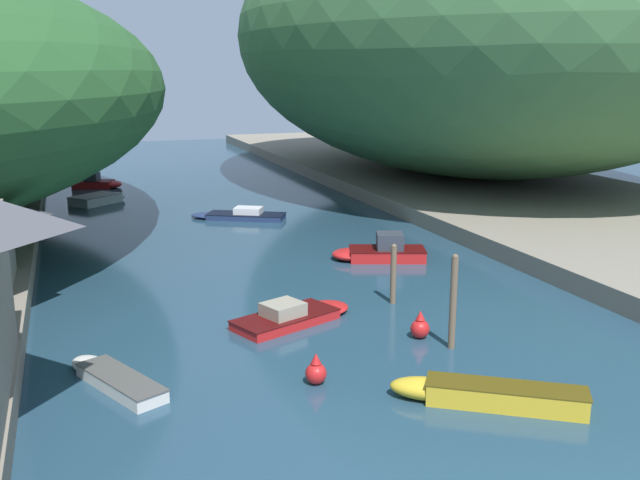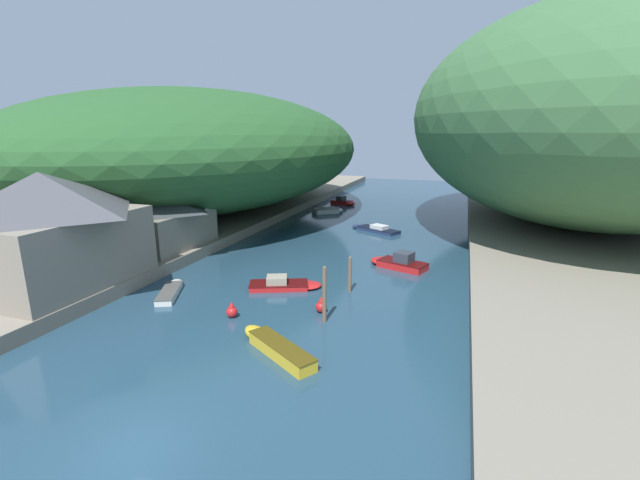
# 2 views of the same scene
# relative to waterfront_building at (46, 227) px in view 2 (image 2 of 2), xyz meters

# --- Properties ---
(water_surface) EXTENTS (130.00, 130.00, 0.00)m
(water_surface) POSITION_rel_waterfront_building_xyz_m (16.23, 19.23, -5.02)
(water_surface) COLOR #234256
(water_surface) RESTS_ON ground
(left_bank) EXTENTS (22.00, 120.00, 1.01)m
(left_bank) POSITION_rel_waterfront_building_xyz_m (-6.37, 19.23, -4.51)
(left_bank) COLOR gray
(left_bank) RESTS_ON ground
(right_bank) EXTENTS (22.00, 120.00, 1.01)m
(right_bank) POSITION_rel_waterfront_building_xyz_m (38.83, 19.23, -4.51)
(right_bank) COLOR gray
(right_bank) RESTS_ON ground
(hillside_left) EXTENTS (40.66, 56.92, 15.66)m
(hillside_left) POSITION_rel_waterfront_building_xyz_m (-7.47, 29.86, 3.82)
(hillside_left) COLOR #285628
(hillside_left) RESTS_ON left_bank
(hillside_right) EXTENTS (38.79, 54.31, 23.59)m
(hillside_right) POSITION_rel_waterfront_building_xyz_m (39.93, 35.32, 7.79)
(hillside_right) COLOR #3D6B3D
(hillside_right) RESTS_ON right_bank
(waterfront_building) EXTENTS (9.81, 11.40, 7.73)m
(waterfront_building) POSITION_rel_waterfront_building_xyz_m (0.00, 0.00, 0.00)
(waterfront_building) COLOR gray
(waterfront_building) RESTS_ON left_bank
(boathouse_shed) EXTENTS (7.78, 9.33, 4.98)m
(boathouse_shed) POSITION_rel_waterfront_building_xyz_m (0.43, 10.58, -1.43)
(boathouse_shed) COLOR gray
(boathouse_shed) RESTS_ON left_bank
(boat_cabin_cruiser) EXTENTS (5.65, 3.72, 0.93)m
(boat_cabin_cruiser) POSITION_rel_waterfront_building_xyz_m (14.82, 6.58, -4.73)
(boat_cabin_cruiser) COLOR red
(boat_cabin_cruiser) RESTS_ON water_surface
(boat_yellow_tender) EXTENTS (6.59, 4.72, 0.82)m
(boat_yellow_tender) POSITION_rel_waterfront_building_xyz_m (17.28, 27.33, -4.76)
(boat_yellow_tender) COLOR navy
(boat_yellow_tender) RESTS_ON water_surface
(boat_mid_channel) EXTENTS (4.43, 3.07, 1.32)m
(boat_mid_channel) POSITION_rel_waterfront_building_xyz_m (8.97, 44.14, -4.60)
(boat_mid_channel) COLOR red
(boat_mid_channel) RESTS_ON water_surface
(boat_small_dinghy) EXTENTS (4.71, 4.41, 0.67)m
(boat_small_dinghy) POSITION_rel_waterfront_building_xyz_m (8.81, 36.72, -4.69)
(boat_small_dinghy) COLOR white
(boat_small_dinghy) RESTS_ON water_surface
(boat_navy_launch) EXTENTS (5.36, 3.52, 1.46)m
(boat_navy_launch) POSITION_rel_waterfront_building_xyz_m (21.98, 14.27, -4.58)
(boat_navy_launch) COLOR red
(boat_navy_launch) RESTS_ON water_surface
(boat_red_skiff) EXTENTS (5.58, 4.18, 0.69)m
(boat_red_skiff) POSITION_rel_waterfront_building_xyz_m (17.94, -2.34, -4.68)
(boat_red_skiff) COLOR gold
(boat_red_skiff) RESTS_ON water_surface
(boat_near_quay) EXTENTS (3.07, 4.87, 0.45)m
(boat_near_quay) POSITION_rel_waterfront_building_xyz_m (7.40, 3.00, -4.80)
(boat_near_quay) COLOR silver
(boat_near_quay) RESTS_ON water_surface
(mooring_post_second) EXTENTS (0.26, 0.26, 3.57)m
(mooring_post_second) POSITION_rel_waterfront_building_xyz_m (19.37, 1.96, -3.22)
(mooring_post_second) COLOR brown
(mooring_post_second) RESTS_ON water_surface
(mooring_post_middle) EXTENTS (0.26, 0.26, 2.67)m
(mooring_post_middle) POSITION_rel_waterfront_building_xyz_m (19.55, 7.36, -3.67)
(mooring_post_middle) COLOR brown
(mooring_post_middle) RESTS_ON water_surface
(channel_buoy_near) EXTENTS (0.71, 0.71, 1.06)m
(channel_buoy_near) POSITION_rel_waterfront_building_xyz_m (13.67, 0.74, -4.60)
(channel_buoy_near) COLOR red
(channel_buoy_near) RESTS_ON water_surface
(channel_buoy_far) EXTENTS (0.73, 0.73, 1.10)m
(channel_buoy_far) POSITION_rel_waterfront_building_xyz_m (18.74, 3.24, -4.59)
(channel_buoy_far) COLOR red
(channel_buoy_far) RESTS_ON water_surface
(person_on_quay) EXTENTS (0.27, 0.41, 1.69)m
(person_on_quay) POSITION_rel_waterfront_building_xyz_m (2.56, 7.51, -3.03)
(person_on_quay) COLOR #282D3D
(person_on_quay) RESTS_ON left_bank
(person_by_boathouse) EXTENTS (0.31, 0.43, 1.69)m
(person_by_boathouse) POSITION_rel_waterfront_building_xyz_m (2.76, 8.59, -3.03)
(person_by_boathouse) COLOR #282D3D
(person_by_boathouse) RESTS_ON left_bank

